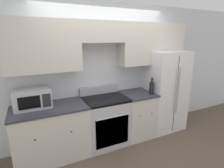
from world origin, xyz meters
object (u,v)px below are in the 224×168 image
object	(u,v)px
oven_range	(105,121)
refrigerator	(163,90)
microwave	(33,98)
bottle	(152,88)

from	to	relation	value
oven_range	refrigerator	distance (m)	1.46
refrigerator	microwave	bearing A→B (deg)	179.17
oven_range	microwave	world-z (taller)	microwave
oven_range	microwave	distance (m)	1.33
oven_range	bottle	distance (m)	1.09
oven_range	bottle	bearing A→B (deg)	-9.41
oven_range	refrigerator	world-z (taller)	refrigerator
bottle	oven_range	bearing A→B (deg)	170.59
oven_range	bottle	world-z (taller)	bottle
oven_range	refrigerator	size ratio (longest dim) A/B	0.62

